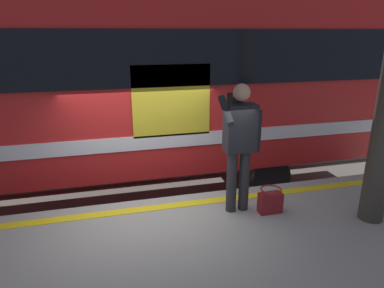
# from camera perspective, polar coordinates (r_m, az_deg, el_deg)

# --- Properties ---
(ground_plane) EXTENTS (24.98, 24.98, 0.00)m
(ground_plane) POSITION_cam_1_polar(r_m,az_deg,el_deg) (5.78, -6.42, -18.36)
(ground_plane) COLOR #4C4742
(safety_line) EXTENTS (14.26, 0.16, 0.01)m
(safety_line) POSITION_cam_1_polar(r_m,az_deg,el_deg) (4.96, -6.33, -10.41)
(safety_line) COLOR yellow
(safety_line) RESTS_ON platform
(track_rail_near) EXTENTS (18.92, 0.08, 0.16)m
(track_rail_near) POSITION_cam_1_polar(r_m,az_deg,el_deg) (7.10, -8.41, -10.26)
(track_rail_near) COLOR slate
(track_rail_near) RESTS_ON ground
(track_rail_far) EXTENTS (18.92, 0.08, 0.16)m
(track_rail_far) POSITION_cam_1_polar(r_m,az_deg,el_deg) (8.39, -9.54, -5.73)
(track_rail_far) COLOR slate
(track_rail_far) RESTS_ON ground
(train_carriage) EXTENTS (13.86, 2.78, 4.08)m
(train_carriage) POSITION_cam_1_polar(r_m,az_deg,el_deg) (7.13, -25.57, 9.52)
(train_carriage) COLOR red
(train_carriage) RESTS_ON ground
(passenger) EXTENTS (0.57, 0.55, 1.74)m
(passenger) POSITION_cam_1_polar(r_m,az_deg,el_deg) (4.55, 7.85, 0.92)
(passenger) COLOR #262628
(passenger) RESTS_ON platform
(handbag) EXTENTS (0.32, 0.29, 0.35)m
(handbag) POSITION_cam_1_polar(r_m,az_deg,el_deg) (4.88, 12.75, -9.19)
(handbag) COLOR maroon
(handbag) RESTS_ON platform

